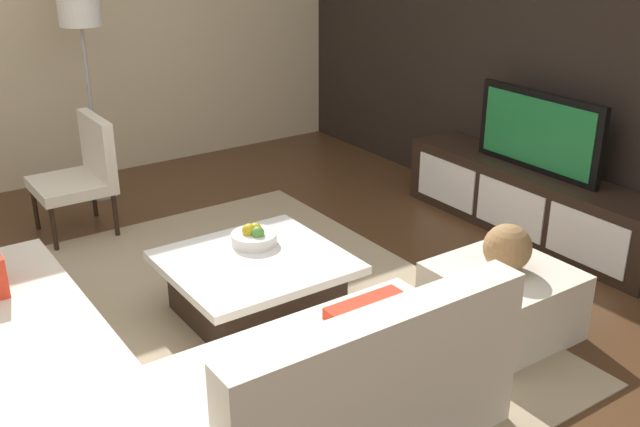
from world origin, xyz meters
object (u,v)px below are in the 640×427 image
(accent_chair_near, at_px, (83,169))
(decorative_ball, at_px, (507,248))
(television, at_px, (539,132))
(floor_lamp, at_px, (80,18))
(fruit_bowl, at_px, (254,237))
(sectional_couch, at_px, (134,383))
(ottoman, at_px, (502,301))
(coffee_table, at_px, (256,286))
(media_console, at_px, (530,202))

(accent_chair_near, distance_m, decorative_ball, 3.16)
(television, relative_size, floor_lamp, 0.62)
(fruit_bowl, bearing_deg, sectional_couch, -53.84)
(fruit_bowl, bearing_deg, decorative_ball, 40.45)
(television, relative_size, ottoman, 1.53)
(sectional_couch, relative_size, fruit_bowl, 8.90)
(coffee_table, bearing_deg, accent_chair_near, -167.59)
(floor_lamp, relative_size, decorative_ball, 6.42)
(television, bearing_deg, media_console, -90.00)
(media_console, distance_m, decorative_ball, 1.52)
(television, xyz_separation_m, ottoman, (0.86, -1.23, -0.59))
(media_console, distance_m, television, 0.54)
(media_console, relative_size, fruit_bowl, 7.75)
(television, bearing_deg, fruit_bowl, -97.26)
(fruit_bowl, height_order, decorative_ball, decorative_ball)
(fruit_bowl, relative_size, decorative_ball, 1.03)
(sectional_couch, height_order, accent_chair_near, accent_chair_near)
(coffee_table, height_order, floor_lamp, floor_lamp)
(decorative_ball, bearing_deg, sectional_couch, -99.24)
(fruit_bowl, bearing_deg, accent_chair_near, -163.08)
(accent_chair_near, relative_size, ottoman, 1.24)
(accent_chair_near, height_order, decorative_ball, accent_chair_near)
(accent_chair_near, xyz_separation_m, decorative_ball, (2.79, 1.47, 0.05))
(television, bearing_deg, coffee_table, -92.49)
(ottoman, bearing_deg, coffee_table, -131.83)
(television, bearing_deg, accent_chair_near, -125.62)
(floor_lamp, height_order, decorative_ball, floor_lamp)
(coffee_table, distance_m, fruit_bowl, 0.31)
(media_console, distance_m, sectional_couch, 3.33)
(ottoman, bearing_deg, fruit_bowl, -139.55)
(ottoman, xyz_separation_m, fruit_bowl, (-1.14, -0.97, 0.23))
(coffee_table, relative_size, fruit_bowl, 3.59)
(coffee_table, bearing_deg, fruit_bowl, 151.03)
(television, bearing_deg, floor_lamp, -137.48)
(television, xyz_separation_m, accent_chair_near, (-1.94, -2.70, -0.30))
(decorative_ball, bearing_deg, accent_chair_near, -152.19)
(sectional_couch, distance_m, floor_lamp, 3.46)
(sectional_couch, bearing_deg, ottoman, 80.76)
(decorative_ball, bearing_deg, coffee_table, -131.83)
(floor_lamp, height_order, ottoman, floor_lamp)
(sectional_couch, height_order, fruit_bowl, sectional_couch)
(accent_chair_near, bearing_deg, fruit_bowl, 27.82)
(television, distance_m, accent_chair_near, 3.34)
(media_console, xyz_separation_m, floor_lamp, (-2.60, -2.38, 1.23))
(media_console, distance_m, floor_lamp, 3.73)
(floor_lamp, bearing_deg, sectional_couch, -16.32)
(coffee_table, height_order, ottoman, ottoman)
(television, xyz_separation_m, decorative_ball, (0.86, -1.23, -0.25))
(media_console, height_order, accent_chair_near, accent_chair_near)
(television, distance_m, decorative_ball, 1.52)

